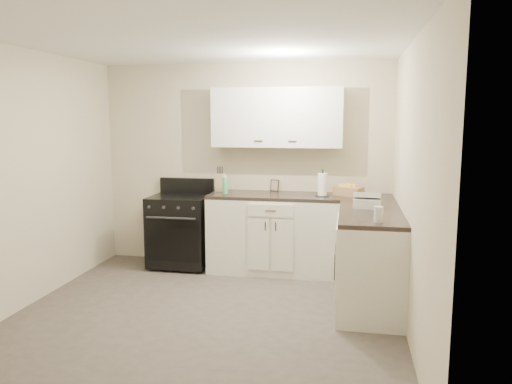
% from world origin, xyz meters
% --- Properties ---
extents(floor, '(3.60, 3.60, 0.00)m').
position_xyz_m(floor, '(0.00, 0.00, 0.00)').
color(floor, '#473F38').
rests_on(floor, ground).
extents(ceiling, '(3.60, 3.60, 0.00)m').
position_xyz_m(ceiling, '(0.00, 0.00, 2.50)').
color(ceiling, white).
rests_on(ceiling, wall_back).
extents(wall_back, '(3.60, 0.00, 3.60)m').
position_xyz_m(wall_back, '(0.00, 1.80, 1.25)').
color(wall_back, beige).
rests_on(wall_back, ground).
extents(wall_right, '(0.00, 3.60, 3.60)m').
position_xyz_m(wall_right, '(1.80, 0.00, 1.25)').
color(wall_right, beige).
rests_on(wall_right, ground).
extents(wall_left, '(0.00, 3.60, 3.60)m').
position_xyz_m(wall_left, '(-1.80, 0.00, 1.25)').
color(wall_left, beige).
rests_on(wall_left, ground).
extents(wall_front, '(3.60, 0.00, 3.60)m').
position_xyz_m(wall_front, '(0.00, -1.80, 1.25)').
color(wall_front, beige).
rests_on(wall_front, ground).
extents(base_cabinets_back, '(1.55, 0.60, 0.90)m').
position_xyz_m(base_cabinets_back, '(0.43, 1.50, 0.45)').
color(base_cabinets_back, silver).
rests_on(base_cabinets_back, floor).
extents(base_cabinets_right, '(0.60, 1.90, 0.90)m').
position_xyz_m(base_cabinets_right, '(1.50, 0.85, 0.45)').
color(base_cabinets_right, silver).
rests_on(base_cabinets_right, floor).
extents(countertop_back, '(1.55, 0.60, 0.04)m').
position_xyz_m(countertop_back, '(0.43, 1.50, 0.92)').
color(countertop_back, black).
rests_on(countertop_back, base_cabinets_back).
extents(countertop_right, '(0.60, 1.90, 0.04)m').
position_xyz_m(countertop_right, '(1.50, 0.85, 0.92)').
color(countertop_right, black).
rests_on(countertop_right, base_cabinets_right).
extents(upper_cabinets, '(1.55, 0.30, 0.70)m').
position_xyz_m(upper_cabinets, '(0.43, 1.65, 1.84)').
color(upper_cabinets, silver).
rests_on(upper_cabinets, wall_back).
extents(stove, '(0.71, 0.60, 0.86)m').
position_xyz_m(stove, '(-0.75, 1.48, 0.46)').
color(stove, black).
rests_on(stove, floor).
extents(knife_block, '(0.11, 0.11, 0.22)m').
position_xyz_m(knife_block, '(-0.27, 1.61, 1.05)').
color(knife_block, '#D1B380').
rests_on(knife_block, countertop_back).
extents(paper_towel, '(0.12, 0.12, 0.26)m').
position_xyz_m(paper_towel, '(0.99, 1.47, 1.07)').
color(paper_towel, white).
rests_on(paper_towel, countertop_back).
extents(soap_bottle, '(0.07, 0.07, 0.19)m').
position_xyz_m(soap_bottle, '(-0.17, 1.45, 1.04)').
color(soap_bottle, '#46B766').
rests_on(soap_bottle, countertop_back).
extents(picture_frame, '(0.12, 0.08, 0.14)m').
position_xyz_m(picture_frame, '(0.38, 1.76, 1.01)').
color(picture_frame, black).
rests_on(picture_frame, countertop_back).
extents(wicker_basket, '(0.37, 0.32, 0.10)m').
position_xyz_m(wicker_basket, '(1.28, 1.56, 0.99)').
color(wicker_basket, '#AB8550').
rests_on(wicker_basket, countertop_right).
extents(countertop_grill, '(0.28, 0.27, 0.10)m').
position_xyz_m(countertop_grill, '(1.47, 0.79, 0.99)').
color(countertop_grill, white).
rests_on(countertop_grill, countertop_right).
extents(glass_jar, '(0.10, 0.10, 0.14)m').
position_xyz_m(glass_jar, '(1.54, 0.09, 1.01)').
color(glass_jar, silver).
rests_on(glass_jar, countertop_right).
extents(oven_mitt_near, '(0.02, 0.14, 0.25)m').
position_xyz_m(oven_mitt_near, '(1.18, 0.41, 0.43)').
color(oven_mitt_near, black).
rests_on(oven_mitt_near, base_cabinets_right).
extents(oven_mitt_far, '(0.02, 0.15, 0.25)m').
position_xyz_m(oven_mitt_far, '(1.18, 0.62, 0.47)').
color(oven_mitt_far, black).
rests_on(oven_mitt_far, base_cabinets_right).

